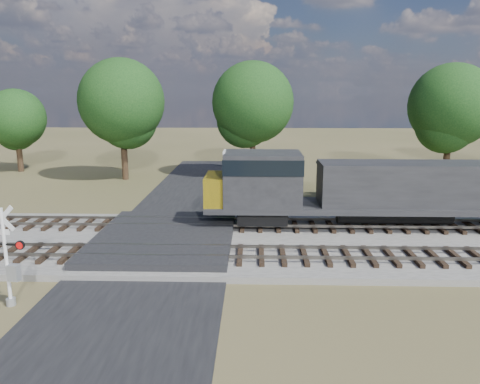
{
  "coord_description": "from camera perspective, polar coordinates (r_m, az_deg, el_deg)",
  "views": [
    {
      "loc": [
        4.61,
        -22.69,
        7.87
      ],
      "look_at": [
        3.88,
        2.0,
        2.53
      ],
      "focal_mm": 35.0,
      "sensor_mm": 36.0,
      "label": 1
    }
  ],
  "objects": [
    {
      "name": "road",
      "position": [
        24.44,
        -9.33,
        -6.65
      ],
      "size": [
        7.0,
        60.0,
        0.08
      ],
      "primitive_type": "cube",
      "color": "black",
      "rests_on": "ground"
    },
    {
      "name": "ground",
      "position": [
        24.45,
        -9.33,
        -6.73
      ],
      "size": [
        160.0,
        160.0,
        0.0
      ],
      "primitive_type": "plane",
      "color": "#494927",
      "rests_on": "ground"
    },
    {
      "name": "crossing_signal_near",
      "position": [
        19.36,
        -26.35,
        -7.95
      ],
      "size": [
        1.56,
        0.36,
        3.88
      ],
      "rotation": [
        0.0,
        0.0,
        -0.12
      ],
      "color": "silver",
      "rests_on": "ground"
    },
    {
      "name": "equipment_shed",
      "position": [
        34.53,
        13.46,
        1.07
      ],
      "size": [
        4.83,
        4.83,
        2.77
      ],
      "rotation": [
        0.0,
        0.0,
        0.21
      ],
      "color": "#46321E",
      "rests_on": "ground"
    },
    {
      "name": "treeline",
      "position": [
        42.45,
        8.95,
        11.07
      ],
      "size": [
        82.52,
        11.68,
        11.77
      ],
      "color": "black",
      "rests_on": "ground"
    },
    {
      "name": "crossing_signal_far",
      "position": [
        30.86,
        0.71,
        0.4
      ],
      "size": [
        1.51,
        0.33,
        3.74
      ],
      "rotation": [
        0.0,
        0.0,
        3.21
      ],
      "color": "silver",
      "rests_on": "ground"
    },
    {
      "name": "ballast_bed",
      "position": [
        25.03,
        14.13,
        -6.14
      ],
      "size": [
        140.0,
        10.0,
        0.3
      ],
      "primitive_type": "cube",
      "color": "gray",
      "rests_on": "ground"
    },
    {
      "name": "track_far",
      "position": [
        26.79,
        -1.56,
        -3.96
      ],
      "size": [
        140.0,
        2.6,
        0.33
      ],
      "color": "black",
      "rests_on": "ballast_bed"
    },
    {
      "name": "crossing_panel",
      "position": [
        24.82,
        -9.14,
        -5.67
      ],
      "size": [
        7.0,
        9.0,
        0.62
      ],
      "primitive_type": "cube",
      "color": "#262628",
      "rests_on": "ground"
    },
    {
      "name": "track_near",
      "position": [
        22.04,
        -2.29,
        -7.57
      ],
      "size": [
        140.0,
        2.6,
        0.33
      ],
      "color": "black",
      "rests_on": "ballast_bed"
    }
  ]
}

